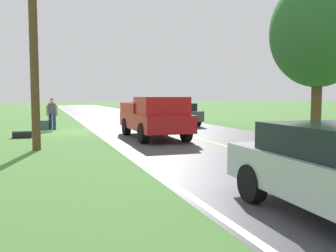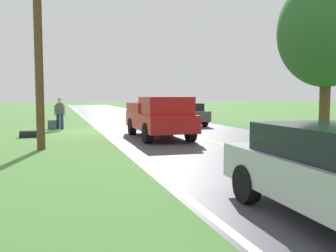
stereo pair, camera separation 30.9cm
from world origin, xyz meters
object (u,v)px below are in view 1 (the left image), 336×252
(utility_pole_roadside, at_px, (33,31))
(suitcase_carried, at_px, (44,125))
(pickup_truck_passing, at_px, (155,116))
(tree_far_side_near, at_px, (319,32))
(hitchhiker_walking, at_px, (52,112))
(sedan_near_oncoming, at_px, (177,113))

(utility_pole_roadside, bearing_deg, suitcase_carried, -91.89)
(pickup_truck_passing, distance_m, utility_pole_roadside, 6.08)
(suitcase_carried, xyz_separation_m, tree_far_side_near, (-13.56, 5.53, 4.90))
(hitchhiker_walking, relative_size, pickup_truck_passing, 0.32)
(suitcase_carried, bearing_deg, pickup_truck_passing, 41.84)
(tree_far_side_near, height_order, utility_pole_roadside, utility_pole_roadside)
(hitchhiker_walking, distance_m, tree_far_side_near, 14.87)
(hitchhiker_walking, distance_m, utility_pole_roadside, 8.59)
(hitchhiker_walking, bearing_deg, utility_pole_roadside, 85.09)
(sedan_near_oncoming, height_order, utility_pole_roadside, utility_pole_roadside)
(hitchhiker_walking, xyz_separation_m, suitcase_carried, (0.42, 0.05, -0.72))
(hitchhiker_walking, height_order, sedan_near_oncoming, hitchhiker_walking)
(pickup_truck_passing, distance_m, tree_far_side_near, 9.90)
(tree_far_side_near, height_order, sedan_near_oncoming, tree_far_side_near)
(pickup_truck_passing, xyz_separation_m, utility_pole_roadside, (4.86, 2.01, 3.06))
(tree_far_side_near, xyz_separation_m, utility_pole_roadside, (13.82, 2.41, -1.13))
(hitchhiker_walking, bearing_deg, suitcase_carried, 6.73)
(hitchhiker_walking, relative_size, utility_pole_roadside, 0.22)
(pickup_truck_passing, xyz_separation_m, sedan_near_oncoming, (-3.56, -6.80, -0.21))
(sedan_near_oncoming, bearing_deg, utility_pole_roadside, 46.31)
(suitcase_carried, relative_size, pickup_truck_passing, 0.10)
(tree_far_side_near, distance_m, utility_pole_roadside, 14.07)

